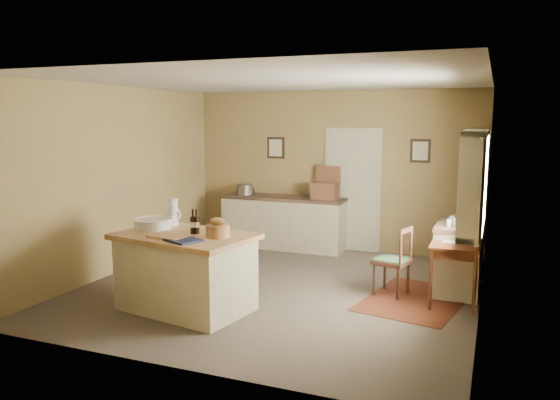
# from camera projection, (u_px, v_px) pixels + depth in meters

# --- Properties ---
(ground) EXTENTS (5.00, 5.00, 0.00)m
(ground) POSITION_uv_depth(u_px,v_px,m) (279.00, 289.00, 7.23)
(ground) COLOR brown
(ground) RESTS_ON ground
(wall_back) EXTENTS (5.00, 0.10, 2.70)m
(wall_back) POSITION_uv_depth(u_px,v_px,m) (333.00, 171.00, 9.33)
(wall_back) COLOR olive
(wall_back) RESTS_ON ground
(wall_front) EXTENTS (5.00, 0.10, 2.70)m
(wall_front) POSITION_uv_depth(u_px,v_px,m) (171.00, 221.00, 4.73)
(wall_front) COLOR olive
(wall_front) RESTS_ON ground
(wall_left) EXTENTS (0.10, 5.00, 2.70)m
(wall_left) POSITION_uv_depth(u_px,v_px,m) (120.00, 180.00, 7.94)
(wall_left) COLOR olive
(wall_left) RESTS_ON ground
(wall_right) EXTENTS (0.10, 5.00, 2.70)m
(wall_right) POSITION_uv_depth(u_px,v_px,m) (485.00, 198.00, 6.11)
(wall_right) COLOR olive
(wall_right) RESTS_ON ground
(ceiling) EXTENTS (5.00, 5.00, 0.00)m
(ceiling) POSITION_uv_depth(u_px,v_px,m) (279.00, 81.00, 6.83)
(ceiling) COLOR silver
(ceiling) RESTS_ON wall_back
(door) EXTENTS (0.97, 0.06, 2.11)m
(door) POSITION_uv_depth(u_px,v_px,m) (352.00, 189.00, 9.21)
(door) COLOR beige
(door) RESTS_ON ground
(framed_prints) EXTENTS (2.82, 0.02, 0.38)m
(framed_prints) POSITION_uv_depth(u_px,v_px,m) (344.00, 149.00, 9.18)
(framed_prints) COLOR black
(framed_prints) RESTS_ON ground
(window) EXTENTS (0.25, 1.99, 1.12)m
(window) POSITION_uv_depth(u_px,v_px,m) (478.00, 182.00, 5.93)
(window) COLOR beige
(window) RESTS_ON ground
(work_island) EXTENTS (1.70, 1.26, 1.20)m
(work_island) POSITION_uv_depth(u_px,v_px,m) (185.00, 270.00, 6.38)
(work_island) COLOR beige
(work_island) RESTS_ON ground
(sideboard) EXTENTS (2.16, 0.61, 1.18)m
(sideboard) POSITION_uv_depth(u_px,v_px,m) (284.00, 220.00, 9.46)
(sideboard) COLOR beige
(sideboard) RESTS_ON ground
(rug) EXTENTS (1.38, 1.77, 0.01)m
(rug) POSITION_uv_depth(u_px,v_px,m) (415.00, 300.00, 6.77)
(rug) COLOR #552112
(rug) RESTS_ON ground
(writing_desk) EXTENTS (0.56, 0.92, 0.82)m
(writing_desk) POSITION_uv_depth(u_px,v_px,m) (456.00, 249.00, 6.60)
(writing_desk) COLOR #34180C
(writing_desk) RESTS_ON ground
(desk_chair) EXTENTS (0.49, 0.49, 0.87)m
(desk_chair) POSITION_uv_depth(u_px,v_px,m) (392.00, 261.00, 6.92)
(desk_chair) COLOR black
(desk_chair) RESTS_ON ground
(right_cabinet) EXTENTS (0.57, 1.02, 0.99)m
(right_cabinet) POSITION_uv_depth(u_px,v_px,m) (458.00, 257.00, 7.07)
(right_cabinet) COLOR beige
(right_cabinet) RESTS_ON ground
(shelving_unit) EXTENTS (0.33, 0.87, 1.94)m
(shelving_unit) POSITION_uv_depth(u_px,v_px,m) (476.00, 206.00, 8.00)
(shelving_unit) COLOR black
(shelving_unit) RESTS_ON ground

